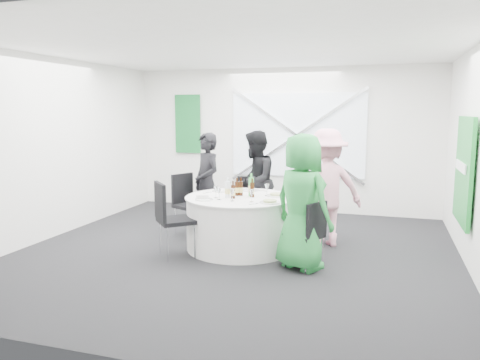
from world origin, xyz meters
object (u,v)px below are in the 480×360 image
(banquet_table, at_px, (240,223))
(person_woman_pink, at_px, (326,188))
(chair_back_right, at_px, (314,207))
(chair_front_right, at_px, (309,230))
(person_man_back_left, at_px, (207,183))
(clear_water_bottle, at_px, (228,190))
(chair_back, at_px, (248,199))
(chair_back_left, at_px, (187,199))
(chair_front_left, at_px, (170,213))
(person_man_back, at_px, (255,181))
(green_water_bottle, at_px, (251,187))
(person_woman_green, at_px, (302,202))

(banquet_table, xyz_separation_m, person_woman_pink, (1.15, 0.54, 0.48))
(chair_back_right, xyz_separation_m, chair_front_right, (0.13, -1.28, -0.03))
(person_man_back_left, height_order, clear_water_bottle, person_man_back_left)
(chair_back_right, distance_m, clear_water_bottle, 1.40)
(chair_back, distance_m, chair_back_right, 1.21)
(chair_back_left, distance_m, chair_front_left, 1.23)
(chair_back_right, height_order, chair_front_right, chair_back_right)
(person_man_back_left, bearing_deg, person_man_back, 67.61)
(person_woman_pink, bearing_deg, chair_front_right, 62.05)
(person_man_back, height_order, person_woman_pink, person_woman_pink)
(chair_back_right, relative_size, green_water_bottle, 2.79)
(chair_front_left, bearing_deg, person_man_back, -63.89)
(banquet_table, height_order, person_woman_green, person_woman_green)
(person_woman_green, distance_m, green_water_bottle, 1.09)
(chair_back_left, height_order, person_man_back, person_man_back)
(chair_back_right, bearing_deg, person_man_back_left, -125.26)
(chair_back_right, relative_size, chair_front_left, 0.88)
(green_water_bottle, bearing_deg, chair_front_left, -139.56)
(chair_front_right, xyz_separation_m, person_man_back, (-1.16, 1.63, 0.32))
(green_water_bottle, bearing_deg, banquet_table, -145.99)
(person_man_back, bearing_deg, person_man_back_left, -67.55)
(chair_front_right, xyz_separation_m, clear_water_bottle, (-1.24, 0.51, 0.36))
(chair_back, distance_m, chair_back_left, 1.01)
(chair_front_right, distance_m, chair_front_left, 1.87)
(chair_back, xyz_separation_m, chair_back_left, (-0.86, -0.53, 0.05))
(chair_back_left, relative_size, person_man_back, 0.59)
(chair_back_right, distance_m, person_man_back_left, 1.76)
(person_man_back_left, distance_m, green_water_bottle, 1.09)
(chair_back, bearing_deg, person_woman_green, -64.45)
(chair_front_right, relative_size, person_man_back_left, 0.53)
(chair_back_left, bearing_deg, person_man_back_left, -33.01)
(chair_back_left, height_order, chair_front_left, chair_front_left)
(banquet_table, bearing_deg, chair_back_right, 34.99)
(chair_back_right, bearing_deg, person_man_back, -144.00)
(clear_water_bottle, bearing_deg, chair_front_left, -136.58)
(chair_back, height_order, person_woman_pink, person_woman_pink)
(chair_front_left, distance_m, green_water_bottle, 1.23)
(chair_front_left, distance_m, person_man_back, 1.86)
(person_woman_green, bearing_deg, green_water_bottle, -7.93)
(person_woman_green, xyz_separation_m, clear_water_bottle, (-1.14, 0.49, 0.02))
(clear_water_bottle, bearing_deg, chair_back_right, 34.63)
(person_man_back_left, height_order, person_woman_green, person_woman_green)
(green_water_bottle, height_order, clear_water_bottle, green_water_bottle)
(chair_back, distance_m, person_woman_pink, 1.47)
(chair_back_right, distance_m, person_woman_pink, 0.40)
(person_man_back, bearing_deg, green_water_bottle, 8.64)
(chair_back, height_order, person_man_back_left, person_man_back_left)
(chair_front_left, distance_m, person_woman_pink, 2.29)
(green_water_bottle, xyz_separation_m, clear_water_bottle, (-0.29, -0.19, -0.02))
(green_water_bottle, bearing_deg, person_woman_pink, 23.83)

